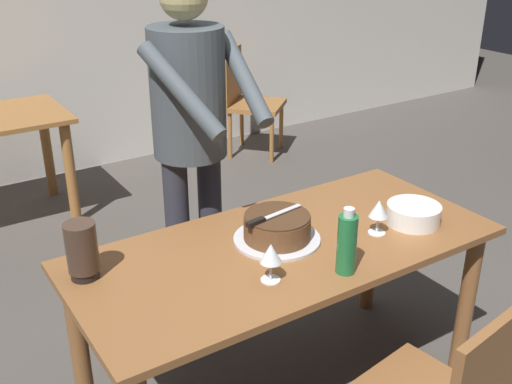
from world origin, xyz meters
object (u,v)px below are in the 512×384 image
(wine_glass_near, at_px, (379,210))
(person_cutting_cake, at_px, (191,127))
(cake_knife, at_px, (263,219))
(cake_on_platter, at_px, (277,229))
(water_bottle, at_px, (347,243))
(hurricane_lamp, at_px, (82,250))
(main_dining_table, at_px, (286,270))
(plate_stack, at_px, (413,214))
(background_chair_1, at_px, (247,98))
(wine_glass_far, at_px, (271,255))

(wine_glass_near, bearing_deg, person_cutting_cake, 122.05)
(cake_knife, relative_size, person_cutting_cake, 0.16)
(cake_on_platter, height_order, cake_knife, cake_knife)
(water_bottle, height_order, hurricane_lamp, water_bottle)
(main_dining_table, xyz_separation_m, water_bottle, (0.06, -0.28, 0.23))
(wine_glass_near, distance_m, person_cutting_cake, 0.87)
(hurricane_lamp, bearing_deg, cake_on_platter, -11.60)
(wine_glass_near, bearing_deg, cake_knife, 160.27)
(cake_knife, bearing_deg, main_dining_table, -21.29)
(plate_stack, xyz_separation_m, person_cutting_cake, (-0.63, 0.73, 0.29))
(water_bottle, xyz_separation_m, hurricane_lamp, (-0.79, 0.47, -0.01))
(main_dining_table, distance_m, cake_on_platter, 0.17)
(wine_glass_near, distance_m, background_chair_1, 2.99)
(person_cutting_cake, bearing_deg, cake_on_platter, -81.82)
(background_chair_1, bearing_deg, hurricane_lamp, -132.14)
(hurricane_lamp, distance_m, background_chair_1, 3.30)
(cake_on_platter, relative_size, wine_glass_near, 2.36)
(wine_glass_near, height_order, background_chair_1, background_chair_1)
(background_chair_1, bearing_deg, wine_glass_far, -120.77)
(cake_knife, relative_size, wine_glass_far, 1.88)
(wine_glass_near, height_order, person_cutting_cake, person_cutting_cake)
(cake_on_platter, height_order, person_cutting_cake, person_cutting_cake)
(water_bottle, height_order, person_cutting_cake, person_cutting_cake)
(wine_glass_near, xyz_separation_m, water_bottle, (-0.30, -0.15, 0.01))
(main_dining_table, height_order, background_chair_1, background_chair_1)
(cake_on_platter, height_order, hurricane_lamp, hurricane_lamp)
(cake_on_platter, height_order, background_chair_1, background_chair_1)
(plate_stack, bearing_deg, cake_knife, 164.79)
(person_cutting_cake, bearing_deg, cake_knife, -89.24)
(plate_stack, relative_size, wine_glass_near, 1.53)
(water_bottle, relative_size, hurricane_lamp, 1.19)
(hurricane_lamp, bearing_deg, person_cutting_cake, 32.06)
(cake_on_platter, distance_m, wine_glass_far, 0.29)
(water_bottle, xyz_separation_m, person_cutting_cake, (-0.15, 0.87, 0.21))
(wine_glass_near, bearing_deg, cake_on_platter, 155.52)
(cake_knife, bearing_deg, water_bottle, -65.18)
(wine_glass_far, xyz_separation_m, background_chair_1, (1.67, 2.80, -0.36))
(background_chair_1, bearing_deg, plate_stack, -108.65)
(plate_stack, height_order, hurricane_lamp, hurricane_lamp)
(wine_glass_near, xyz_separation_m, hurricane_lamp, (-1.08, 0.31, 0.00))
(person_cutting_cake, bearing_deg, plate_stack, -48.86)
(cake_knife, xyz_separation_m, wine_glass_near, (0.44, -0.16, -0.01))
(cake_knife, height_order, background_chair_1, background_chair_1)
(plate_stack, bearing_deg, wine_glass_near, 176.05)
(hurricane_lamp, bearing_deg, wine_glass_far, -34.89)
(cake_on_platter, bearing_deg, background_chair_1, 60.04)
(wine_glass_near, relative_size, hurricane_lamp, 0.69)
(main_dining_table, bearing_deg, water_bottle, -78.01)
(wine_glass_far, xyz_separation_m, hurricane_lamp, (-0.53, 0.37, 0.00))
(plate_stack, distance_m, background_chair_1, 2.93)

